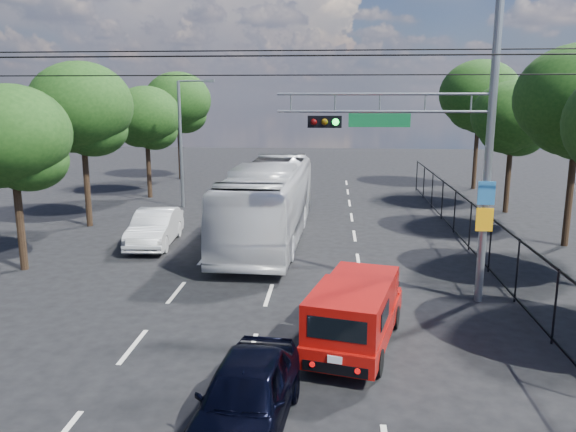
# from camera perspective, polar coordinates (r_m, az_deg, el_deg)

# --- Properties ---
(lane_markings) EXTENTS (6.12, 38.00, 0.01)m
(lane_markings) POSITION_cam_1_polar(r_m,az_deg,el_deg) (23.71, -0.33, -3.05)
(lane_markings) COLOR beige
(lane_markings) RESTS_ON ground
(signal_mast) EXTENTS (6.43, 0.39, 9.50)m
(signal_mast) POSITION_cam_1_polar(r_m,az_deg,el_deg) (17.15, 15.94, 8.46)
(signal_mast) COLOR slate
(signal_mast) RESTS_ON ground
(streetlight_left) EXTENTS (2.09, 0.22, 7.08)m
(streetlight_left) POSITION_cam_1_polar(r_m,az_deg,el_deg) (31.97, -10.58, 7.83)
(streetlight_left) COLOR slate
(streetlight_left) RESTS_ON ground
(utility_wires) EXTENTS (22.00, 5.04, 0.74)m
(utility_wires) POSITION_cam_1_polar(r_m,az_deg,el_deg) (17.78, -1.82, 15.44)
(utility_wires) COLOR black
(utility_wires) RESTS_ON ground
(fence_right) EXTENTS (0.06, 34.03, 2.00)m
(fence_right) POSITION_cam_1_polar(r_m,az_deg,el_deg) (22.33, 19.08, -1.96)
(fence_right) COLOR black
(fence_right) RESTS_ON ground
(tree_right_d) EXTENTS (4.32, 4.32, 7.02)m
(tree_right_d) POSITION_cam_1_polar(r_m,az_deg,el_deg) (32.28, 21.87, 8.84)
(tree_right_d) COLOR black
(tree_right_d) RESTS_ON ground
(tree_right_e) EXTENTS (5.28, 5.28, 8.58)m
(tree_right_e) POSITION_cam_1_polar(r_m,az_deg,el_deg) (40.02, 18.89, 11.07)
(tree_right_e) COLOR black
(tree_right_e) RESTS_ON ground
(tree_left_b) EXTENTS (4.08, 4.08, 6.63)m
(tree_left_b) POSITION_cam_1_polar(r_m,az_deg,el_deg) (21.93, -26.16, 6.65)
(tree_left_b) COLOR black
(tree_left_b) RESTS_ON ground
(tree_left_c) EXTENTS (4.80, 4.80, 7.80)m
(tree_left_c) POSITION_cam_1_polar(r_m,az_deg,el_deg) (28.38, -20.18, 9.74)
(tree_left_c) COLOR black
(tree_left_c) RESTS_ON ground
(tree_left_d) EXTENTS (4.20, 4.20, 6.83)m
(tree_left_d) POSITION_cam_1_polar(r_m,az_deg,el_deg) (35.70, -14.16, 9.34)
(tree_left_d) COLOR black
(tree_left_d) RESTS_ON ground
(tree_left_e) EXTENTS (4.92, 4.92, 7.99)m
(tree_left_e) POSITION_cam_1_polar(r_m,az_deg,el_deg) (43.39, -11.08, 10.97)
(tree_left_e) COLOR black
(tree_left_e) RESTS_ON ground
(red_pickup) EXTENTS (2.74, 4.98, 1.76)m
(red_pickup) POSITION_cam_1_polar(r_m,az_deg,el_deg) (14.25, 6.89, -9.62)
(red_pickup) COLOR black
(red_pickup) RESTS_ON ground
(navy_hatchback) EXTENTS (2.02, 4.25, 1.40)m
(navy_hatchback) POSITION_cam_1_polar(r_m,az_deg,el_deg) (11.04, -4.28, -17.75)
(navy_hatchback) COLOR black
(navy_hatchback) RESTS_ON ground
(white_bus) EXTENTS (3.19, 12.19, 3.37)m
(white_bus) POSITION_cam_1_polar(r_m,az_deg,el_deg) (24.35, -1.98, 1.41)
(white_bus) COLOR silver
(white_bus) RESTS_ON ground
(white_van) EXTENTS (1.89, 4.62, 1.49)m
(white_van) POSITION_cam_1_polar(r_m,az_deg,el_deg) (24.39, -13.36, -1.16)
(white_van) COLOR silver
(white_van) RESTS_ON ground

